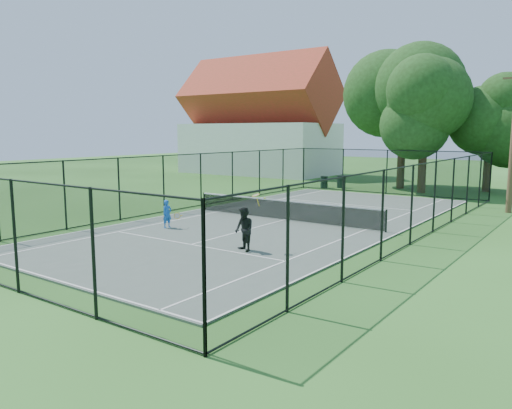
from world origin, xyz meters
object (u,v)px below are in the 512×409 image
Objects in this scene: tennis_net at (284,209)px; trash_bin_right at (341,181)px; trash_bin_left at (324,182)px; player_black at (244,229)px; player_blue at (167,214)px.

tennis_net is 15.19m from trash_bin_right.
player_black is at bearing -69.63° from trash_bin_left.
tennis_net reaches higher than trash_bin_left.
trash_bin_left is 18.57m from player_blue.
player_black is (7.40, -19.92, 0.38)m from trash_bin_left.
trash_bin_right is 0.78× the size of player_blue.
player_blue is 5.48m from player_black.
player_black reaches higher than player_blue.
player_blue is at bearing -86.68° from trash_bin_right.
player_black reaches higher than tennis_net.
tennis_net is 8.27× the size of player_blue.
player_black is at bearing -72.82° from trash_bin_right.
player_blue is at bearing 164.35° from player_black.
player_black reaches higher than trash_bin_left.
trash_bin_right is 21.62m from player_black.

